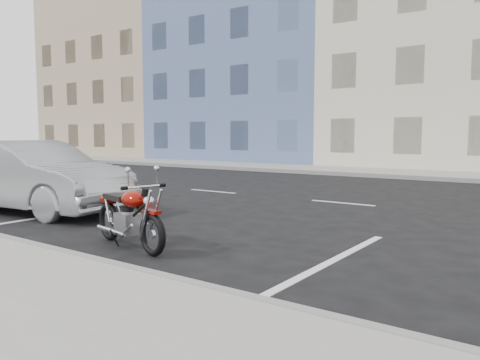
% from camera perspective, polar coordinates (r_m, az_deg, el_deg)
% --- Properties ---
extents(ground, '(120.00, 120.00, 0.00)m').
position_cam_1_polar(ground, '(10.85, 22.14, -3.52)').
color(ground, black).
rests_on(ground, ground).
extents(sidewalk_far, '(80.00, 3.40, 0.15)m').
position_cam_1_polar(sidewalk_far, '(20.60, 14.35, 1.01)').
color(sidewalk_far, gray).
rests_on(sidewalk_far, ground).
extents(curb_far, '(80.00, 0.12, 0.16)m').
position_cam_1_polar(curb_far, '(19.04, 12.47, 0.72)').
color(curb_far, gray).
rests_on(curb_far, ground).
extents(bldg_far_west, '(12.00, 12.00, 12.00)m').
position_cam_1_polar(bldg_far_west, '(39.31, -11.24, 11.78)').
color(bldg_far_west, tan).
rests_on(bldg_far_west, ground).
extents(bldg_blue, '(12.00, 12.00, 13.00)m').
position_cam_1_polar(bldg_blue, '(31.78, 4.17, 14.31)').
color(bldg_blue, slate).
rests_on(bldg_blue, ground).
extents(bldg_cream, '(12.00, 12.00, 11.50)m').
position_cam_1_polar(bldg_cream, '(27.42, 26.70, 13.58)').
color(bldg_cream, beige).
rests_on(bldg_cream, ground).
extents(motorcycle, '(1.85, 0.73, 0.94)m').
position_cam_1_polar(motorcycle, '(6.36, -10.54, -5.42)').
color(motorcycle, black).
rests_on(motorcycle, ground).
extents(sedan_silver, '(4.76, 2.16, 1.51)m').
position_cam_1_polar(sedan_silver, '(10.77, -23.99, 0.41)').
color(sedan_silver, '#95979C').
rests_on(sedan_silver, ground).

